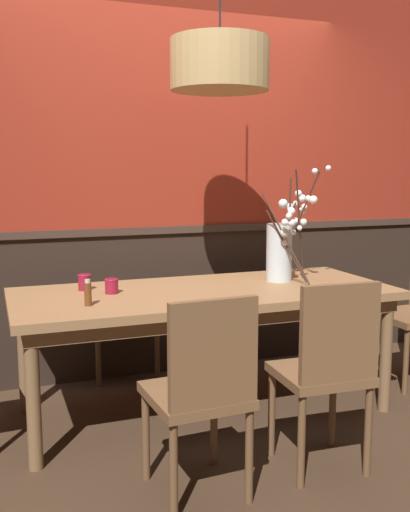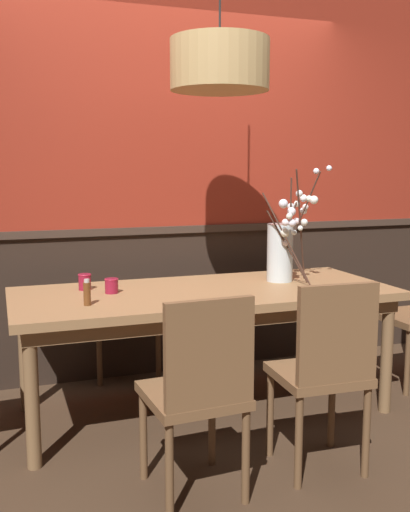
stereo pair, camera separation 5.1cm
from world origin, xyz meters
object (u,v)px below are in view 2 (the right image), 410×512
Objects in this scene: dining_table at (205,303)px; candle_holder_nearer_center at (85,282)px; candle_holder_nearer_edge at (112,286)px; chair_far_side_left at (124,301)px; condiment_bottle at (87,293)px; chair_near_side_left at (199,387)px; vase_with_blossoms at (282,249)px; chair_near_side_right at (325,366)px; pendant_lamp at (220,65)px; chair_far_side_right at (208,291)px.

dining_table is 0.71m from candle_holder_nearer_center.
dining_table is 0.55m from candle_holder_nearer_edge.
chair_far_side_left reaches higher than condiment_bottle.
vase_with_blossoms reaches higher than chair_near_side_left.
chair_near_side_left reaches higher than dining_table.
chair_near_side_right is 1.71m from pendant_lamp.
candle_holder_nearer_edge is 0.08× the size of pendant_lamp.
pendant_lamp is (-0.21, 0.83, 1.47)m from chair_near_side_right.
candle_holder_nearer_edge is at bearing -48.40° from candle_holder_nearer_center.
chair_far_side_left is at bearing 108.83° from chair_near_side_right.
vase_with_blossoms is 5.19× the size of condiment_bottle.
vase_with_blossoms is at bearing 47.93° from chair_near_side_left.
candle_holder_nearer_edge is 0.61× the size of condiment_bottle.
candle_holder_nearer_center reaches higher than candle_holder_nearer_edge.
vase_with_blossoms is at bearing -42.18° from chair_far_side_left.
chair_far_side_left is 0.90× the size of pendant_lamp.
chair_near_side_right is 1.30× the size of vase_with_blossoms.
vase_with_blossoms reaches higher than dining_table.
candle_holder_nearer_center is at bearing 159.62° from pendant_lamp.
dining_table is at bearing -8.72° from candle_holder_nearer_edge.
chair_far_side_right is at bearing 3.46° from chair_far_side_left.
dining_table is 2.35× the size of chair_near_side_right.
candle_holder_nearer_edge reaches higher than dining_table.
pendant_lamp is (0.78, 0.13, 1.19)m from condiment_bottle.
chair_near_side_right is at bearing -72.00° from dining_table.
condiment_bottle is (-0.36, 0.72, 0.29)m from chair_near_side_left.
chair_far_side_right is 1.02× the size of chair_near_side_right.
candle_holder_nearer_edge is (-0.87, -0.81, 0.25)m from chair_far_side_right.
chair_near_side_left is 1.76m from pendant_lamp.
chair_far_side_right is 1.76m from pendant_lamp.
chair_far_side_left is (-0.31, 0.85, -0.15)m from dining_table.
dining_table is at bearing -18.98° from candle_holder_nearer_center.
candle_holder_nearer_edge is (-1.07, -0.00, -0.16)m from vase_with_blossoms.
candle_holder_nearer_center is at bearing -119.57° from chair_far_side_left.
pendant_lamp is at bearing -67.32° from chair_far_side_left.
chair_near_side_right is 6.77× the size of condiment_bottle.
chair_far_side_left is 1.75m from chair_near_side_left.
condiment_bottle is (-0.17, -0.26, 0.02)m from candle_holder_nearer_edge.
chair_near_side_right is at bearing -49.56° from candle_holder_nearer_edge.
chair_far_side_right is 1.23m from candle_holder_nearer_center.
condiment_bottle reaches higher than dining_table.
vase_with_blossoms is at bearing -6.68° from candle_holder_nearer_center.
pendant_lamp is (0.73, -0.27, 1.21)m from candle_holder_nearer_center.
chair_far_side_left is at bearing -176.54° from chair_far_side_right.
candle_holder_nearer_center is (-0.66, 0.23, 0.13)m from dining_table.
dining_table is at bearing 14.22° from condiment_bottle.
dining_table is at bearing -170.93° from vase_with_blossoms.
chair_near_side_right is at bearing -35.15° from condiment_bottle.
chair_near_side_right reaches higher than dining_table.
chair_near_side_right is 1.48m from candle_holder_nearer_center.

